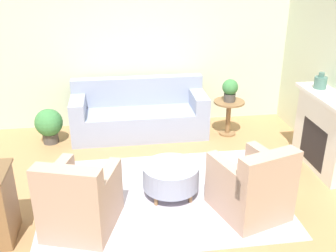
{
  "coord_description": "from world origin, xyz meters",
  "views": [
    {
      "loc": [
        -0.55,
        -4.3,
        2.89
      ],
      "look_at": [
        0.15,
        0.55,
        0.75
      ],
      "focal_mm": 42.0,
      "sensor_mm": 36.0,
      "label": 1
    }
  ],
  "objects_px": {
    "couch": "(139,115)",
    "ottoman_table": "(171,176)",
    "armchair_left": "(80,202)",
    "vase_mantel_near": "(320,82)",
    "potted_plant_on_side_table": "(230,89)",
    "armchair_right": "(252,188)",
    "potted_plant_floor": "(49,124)",
    "side_table": "(229,112)"
  },
  "relations": [
    {
      "from": "couch",
      "to": "potted_plant_floor",
      "type": "bearing_deg",
      "value": -173.86
    },
    {
      "from": "potted_plant_floor",
      "to": "vase_mantel_near",
      "type": "bearing_deg",
      "value": -14.87
    },
    {
      "from": "couch",
      "to": "ottoman_table",
      "type": "distance_m",
      "value": 2.0
    },
    {
      "from": "armchair_right",
      "to": "vase_mantel_near",
      "type": "xyz_separation_m",
      "value": [
        1.4,
        1.29,
        0.85
      ]
    },
    {
      "from": "couch",
      "to": "side_table",
      "type": "bearing_deg",
      "value": -9.24
    },
    {
      "from": "ottoman_table",
      "to": "potted_plant_floor",
      "type": "xyz_separation_m",
      "value": [
        -1.76,
        1.82,
        0.06
      ]
    },
    {
      "from": "couch",
      "to": "side_table",
      "type": "distance_m",
      "value": 1.54
    },
    {
      "from": "armchair_right",
      "to": "potted_plant_floor",
      "type": "height_order",
      "value": "armchair_right"
    },
    {
      "from": "armchair_left",
      "to": "vase_mantel_near",
      "type": "xyz_separation_m",
      "value": [
        3.41,
        1.29,
        0.85
      ]
    },
    {
      "from": "couch",
      "to": "potted_plant_on_side_table",
      "type": "bearing_deg",
      "value": -9.24
    },
    {
      "from": "side_table",
      "to": "potted_plant_on_side_table",
      "type": "xyz_separation_m",
      "value": [
        0.0,
        0.0,
        0.4
      ]
    },
    {
      "from": "armchair_right",
      "to": "side_table",
      "type": "bearing_deg",
      "value": 80.66
    },
    {
      "from": "couch",
      "to": "vase_mantel_near",
      "type": "distance_m",
      "value": 2.96
    },
    {
      "from": "side_table",
      "to": "vase_mantel_near",
      "type": "height_order",
      "value": "vase_mantel_near"
    },
    {
      "from": "potted_plant_floor",
      "to": "ottoman_table",
      "type": "bearing_deg",
      "value": -46.08
    },
    {
      "from": "couch",
      "to": "armchair_right",
      "type": "distance_m",
      "value": 2.77
    },
    {
      "from": "ottoman_table",
      "to": "armchair_right",
      "type": "bearing_deg",
      "value": -31.48
    },
    {
      "from": "couch",
      "to": "potted_plant_floor",
      "type": "relative_size",
      "value": 3.86
    },
    {
      "from": "armchair_left",
      "to": "potted_plant_on_side_table",
      "type": "bearing_deg",
      "value": 43.83
    },
    {
      "from": "armchair_left",
      "to": "vase_mantel_near",
      "type": "height_order",
      "value": "vase_mantel_near"
    },
    {
      "from": "couch",
      "to": "armchair_left",
      "type": "bearing_deg",
      "value": -108.77
    },
    {
      "from": "potted_plant_on_side_table",
      "to": "couch",
      "type": "bearing_deg",
      "value": 170.76
    },
    {
      "from": "side_table",
      "to": "vase_mantel_near",
      "type": "relative_size",
      "value": 2.57
    },
    {
      "from": "vase_mantel_near",
      "to": "ottoman_table",
      "type": "bearing_deg",
      "value": -161.95
    },
    {
      "from": "armchair_right",
      "to": "couch",
      "type": "bearing_deg",
      "value": 114.31
    },
    {
      "from": "armchair_left",
      "to": "side_table",
      "type": "distance_m",
      "value": 3.3
    },
    {
      "from": "armchair_right",
      "to": "side_table",
      "type": "relative_size",
      "value": 1.66
    },
    {
      "from": "armchair_left",
      "to": "vase_mantel_near",
      "type": "distance_m",
      "value": 3.74
    },
    {
      "from": "vase_mantel_near",
      "to": "potted_plant_on_side_table",
      "type": "height_order",
      "value": "vase_mantel_near"
    },
    {
      "from": "ottoman_table",
      "to": "potted_plant_on_side_table",
      "type": "xyz_separation_m",
      "value": [
        1.26,
        1.74,
        0.54
      ]
    },
    {
      "from": "armchair_right",
      "to": "side_table",
      "type": "xyz_separation_m",
      "value": [
        0.38,
        2.28,
        0.06
      ]
    },
    {
      "from": "potted_plant_on_side_table",
      "to": "potted_plant_floor",
      "type": "bearing_deg",
      "value": 178.38
    },
    {
      "from": "side_table",
      "to": "potted_plant_floor",
      "type": "relative_size",
      "value": 1.03
    },
    {
      "from": "potted_plant_floor",
      "to": "armchair_left",
      "type": "bearing_deg",
      "value": -74.81
    },
    {
      "from": "couch",
      "to": "armchair_left",
      "type": "height_order",
      "value": "couch"
    },
    {
      "from": "armchair_right",
      "to": "vase_mantel_near",
      "type": "bearing_deg",
      "value": 42.63
    },
    {
      "from": "couch",
      "to": "side_table",
      "type": "relative_size",
      "value": 3.73
    },
    {
      "from": "couch",
      "to": "side_table",
      "type": "height_order",
      "value": "couch"
    },
    {
      "from": "couch",
      "to": "vase_mantel_near",
      "type": "bearing_deg",
      "value": -25.9
    },
    {
      "from": "potted_plant_on_side_table",
      "to": "armchair_right",
      "type": "bearing_deg",
      "value": -99.34
    },
    {
      "from": "potted_plant_on_side_table",
      "to": "potted_plant_floor",
      "type": "xyz_separation_m",
      "value": [
        -3.02,
        0.09,
        -0.49
      ]
    },
    {
      "from": "armchair_left",
      "to": "potted_plant_floor",
      "type": "relative_size",
      "value": 1.71
    }
  ]
}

